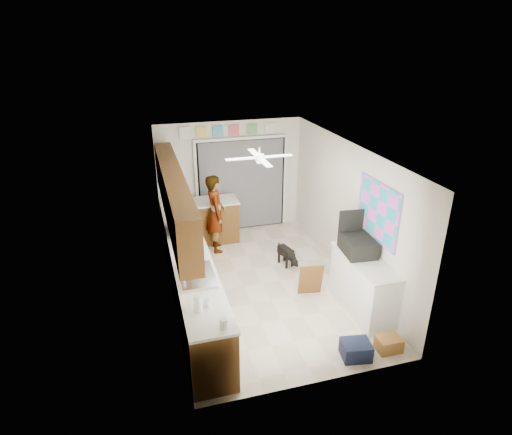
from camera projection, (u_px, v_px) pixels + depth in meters
floor at (262, 283)px, 7.82m from camera, size 5.00×5.00×0.00m
ceiling at (263, 150)px, 6.82m from camera, size 5.00×5.00×0.00m
wall_back at (230, 177)px, 9.52m from camera, size 3.20×0.00×3.20m
wall_front at (322, 303)px, 5.11m from camera, size 3.20×0.00×3.20m
wall_left at (168, 232)px, 6.92m from camera, size 0.00×5.00×5.00m
wall_right at (347, 211)px, 7.72m from camera, size 0.00×5.00×5.00m
left_base_cabinets at (189, 272)px, 7.31m from camera, size 0.60×4.80×0.90m
left_countertop at (188, 248)px, 7.13m from camera, size 0.62×4.80×0.04m
upper_cabinets at (174, 195)px, 6.92m from camera, size 0.32×4.00×0.80m
sink_basin at (197, 276)px, 6.23m from camera, size 0.50×0.76×0.06m
faucet at (184, 272)px, 6.15m from camera, size 0.03×0.03×0.22m
peninsula_base at (214, 221)px, 9.28m from camera, size 1.00×0.60×0.90m
peninsula_top at (213, 201)px, 9.09m from camera, size 1.04×0.64×0.04m
back_opening_recess at (242, 185)px, 9.64m from camera, size 2.00×0.06×2.10m
curtain_panel at (242, 186)px, 9.60m from camera, size 1.90×0.03×2.05m
door_trim_left at (197, 190)px, 9.36m from camera, size 0.06×0.04×2.10m
door_trim_right at (285, 182)px, 9.87m from camera, size 0.06×0.04×2.10m
door_trim_head at (241, 138)px, 9.19m from camera, size 2.10×0.04×0.06m
header_frame_0 at (201, 132)px, 8.93m from camera, size 0.22×0.02×0.22m
header_frame_1 at (218, 131)px, 9.01m from camera, size 0.22×0.02×0.22m
header_frame_2 at (234, 130)px, 9.10m from camera, size 0.22×0.02×0.22m
header_frame_3 at (252, 129)px, 9.20m from camera, size 0.22×0.02×0.22m
header_frame_4 at (270, 128)px, 9.30m from camera, size 0.22×0.02×0.22m
route66_sign at (185, 133)px, 8.84m from camera, size 0.22×0.02×0.26m
right_counter_base at (363, 286)px, 6.92m from camera, size 0.50×1.40×0.90m
right_counter_top at (365, 261)px, 6.73m from camera, size 0.54×1.44×0.04m
abstract_painting at (378, 212)px, 6.67m from camera, size 0.03×1.15×0.95m
ceiling_fan at (259, 157)px, 7.07m from camera, size 1.14×1.14×0.24m
microwave at (183, 223)px, 7.61m from camera, size 0.45×0.62×0.32m
soap_bottle at (183, 237)px, 7.15m from camera, size 0.12×0.12×0.27m
jar_a at (223, 324)px, 5.14m from camera, size 0.12×0.12×0.13m
jar_b at (208, 303)px, 5.55m from camera, size 0.08×0.08×0.12m
paper_towel_roll at (198, 304)px, 5.43m from camera, size 0.11×0.11×0.23m
suitcase at (358, 245)px, 6.87m from camera, size 0.52×0.66×0.27m
suitcase_rim at (357, 251)px, 6.92m from camera, size 0.49×0.62×0.02m
suitcase_lid at (351, 224)px, 7.03m from camera, size 0.42×0.07×0.50m
cardboard_box at (389, 344)px, 6.15m from camera, size 0.35×0.27×0.22m
navy_crate at (356, 350)px, 6.01m from camera, size 0.45×0.39×0.24m
cabinet_door_panel at (311, 280)px, 7.36m from camera, size 0.43×0.22×0.60m
man at (216, 213)px, 8.72m from camera, size 0.41×0.61×1.64m
dog at (286, 255)px, 8.38m from camera, size 0.36×0.57×0.41m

